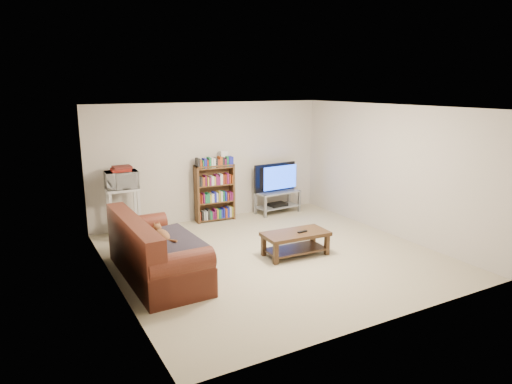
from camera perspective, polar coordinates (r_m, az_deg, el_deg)
floor at (r=7.58m, az=2.14°, el=-7.91°), size 5.00×5.00×0.00m
ceiling at (r=7.08m, az=2.31°, el=10.53°), size 5.00×5.00×0.00m
wall_back at (r=9.43m, az=-5.63°, el=3.81°), size 5.00×0.00×5.00m
wall_front at (r=5.32m, az=16.23°, el=-4.04°), size 5.00×0.00×5.00m
wall_left at (r=6.35m, az=-17.52°, el=-1.34°), size 0.00×5.00×5.00m
wall_right at (r=8.76m, az=16.40°, el=2.62°), size 0.00×5.00×5.00m
sofa at (r=6.81m, az=-12.86°, el=-7.85°), size 0.96×2.15×0.91m
blanket at (r=6.66m, az=-11.07°, el=-6.27°), size 0.93×1.15×0.19m
cat at (r=6.81m, az=-11.62°, el=-5.31°), size 0.24×0.59×0.17m
coffee_table at (r=7.52m, az=4.96°, el=-5.91°), size 1.10×0.59×0.39m
remote at (r=7.49m, az=5.81°, el=-4.96°), size 0.18×0.07×0.02m
tv_stand at (r=9.94m, az=2.71°, el=-0.79°), size 1.00×0.51×0.49m
television at (r=9.84m, az=2.74°, el=1.80°), size 1.05×0.22×0.60m
dvd_player at (r=9.97m, az=2.70°, el=-1.56°), size 0.41×0.30×0.06m
bookshelf at (r=9.35m, az=-5.19°, el=0.01°), size 0.82×0.30×1.17m
shelf_clutter at (r=9.27m, az=-4.73°, el=4.13°), size 0.60×0.19×0.28m
microwave_stand at (r=8.65m, az=-16.25°, el=-1.68°), size 0.59×0.44×0.92m
microwave at (r=8.54m, az=-16.45°, el=1.48°), size 0.58×0.41×0.31m
game_boxes at (r=8.51m, az=-16.53°, el=2.68°), size 0.35×0.31×0.05m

